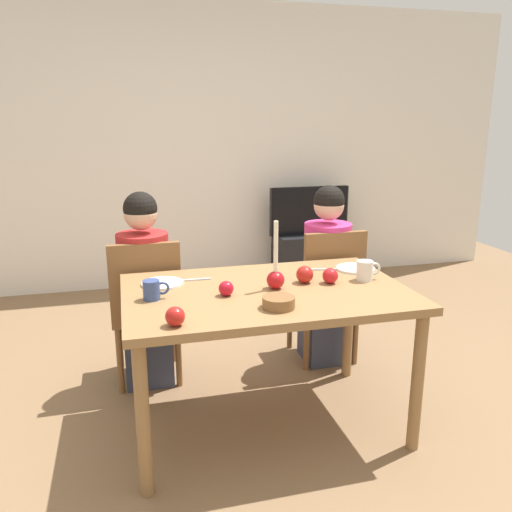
# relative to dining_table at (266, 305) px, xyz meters

# --- Properties ---
(ground_plane) EXTENTS (7.68, 7.68, 0.00)m
(ground_plane) POSITION_rel_dining_table_xyz_m (0.00, 0.00, -0.67)
(ground_plane) COLOR brown
(back_wall) EXTENTS (6.40, 0.10, 2.60)m
(back_wall) POSITION_rel_dining_table_xyz_m (0.00, 2.60, 0.63)
(back_wall) COLOR silver
(back_wall) RESTS_ON ground
(dining_table) EXTENTS (1.40, 0.90, 0.75)m
(dining_table) POSITION_rel_dining_table_xyz_m (0.00, 0.00, 0.00)
(dining_table) COLOR olive
(dining_table) RESTS_ON ground
(chair_left) EXTENTS (0.40, 0.40, 0.90)m
(chair_left) POSITION_rel_dining_table_xyz_m (-0.57, 0.61, -0.15)
(chair_left) COLOR brown
(chair_left) RESTS_ON ground
(chair_right) EXTENTS (0.40, 0.40, 0.90)m
(chair_right) POSITION_rel_dining_table_xyz_m (0.59, 0.61, -0.15)
(chair_right) COLOR brown
(chair_right) RESTS_ON ground
(person_left_child) EXTENTS (0.30, 0.30, 1.17)m
(person_left_child) POSITION_rel_dining_table_xyz_m (-0.57, 0.64, -0.10)
(person_left_child) COLOR #33384C
(person_left_child) RESTS_ON ground
(person_right_child) EXTENTS (0.30, 0.30, 1.17)m
(person_right_child) POSITION_rel_dining_table_xyz_m (0.59, 0.64, -0.10)
(person_right_child) COLOR #33384C
(person_right_child) RESTS_ON ground
(tv_stand) EXTENTS (0.64, 0.40, 0.48)m
(tv_stand) POSITION_rel_dining_table_xyz_m (1.08, 2.30, -0.43)
(tv_stand) COLOR black
(tv_stand) RESTS_ON ground
(tv) EXTENTS (0.79, 0.05, 0.46)m
(tv) POSITION_rel_dining_table_xyz_m (1.08, 2.30, 0.04)
(tv) COLOR black
(tv) RESTS_ON tv_stand
(candle_centerpiece) EXTENTS (0.09, 0.09, 0.34)m
(candle_centerpiece) POSITION_rel_dining_table_xyz_m (0.05, 0.00, 0.15)
(candle_centerpiece) COLOR red
(candle_centerpiece) RESTS_ON dining_table
(plate_left) EXTENTS (0.21, 0.21, 0.01)m
(plate_left) POSITION_rel_dining_table_xyz_m (-0.49, 0.21, 0.09)
(plate_left) COLOR white
(plate_left) RESTS_ON dining_table
(plate_right) EXTENTS (0.21, 0.21, 0.01)m
(plate_right) POSITION_rel_dining_table_xyz_m (0.58, 0.21, 0.09)
(plate_right) COLOR white
(plate_right) RESTS_ON dining_table
(mug_left) EXTENTS (0.12, 0.08, 0.09)m
(mug_left) POSITION_rel_dining_table_xyz_m (-0.55, -0.01, 0.13)
(mug_left) COLOR #33477F
(mug_left) RESTS_ON dining_table
(mug_right) EXTENTS (0.13, 0.09, 0.10)m
(mug_right) POSITION_rel_dining_table_xyz_m (0.54, 0.02, 0.14)
(mug_right) COLOR silver
(mug_right) RESTS_ON dining_table
(fork_left) EXTENTS (0.18, 0.02, 0.01)m
(fork_left) POSITION_rel_dining_table_xyz_m (-0.33, 0.24, 0.09)
(fork_left) COLOR silver
(fork_left) RESTS_ON dining_table
(fork_right) EXTENTS (0.18, 0.05, 0.01)m
(fork_right) POSITION_rel_dining_table_xyz_m (0.41, 0.25, 0.09)
(fork_right) COLOR silver
(fork_right) RESTS_ON dining_table
(bowl_walnuts) EXTENTS (0.15, 0.15, 0.05)m
(bowl_walnuts) POSITION_rel_dining_table_xyz_m (-0.02, -0.26, 0.11)
(bowl_walnuts) COLOR brown
(bowl_walnuts) RESTS_ON dining_table
(apple_near_candle) EXTENTS (0.09, 0.09, 0.09)m
(apple_near_candle) POSITION_rel_dining_table_xyz_m (0.22, 0.05, 0.13)
(apple_near_candle) COLOR #AB1E17
(apple_near_candle) RESTS_ON dining_table
(apple_by_left_plate) EXTENTS (0.07, 0.07, 0.07)m
(apple_by_left_plate) POSITION_rel_dining_table_xyz_m (-0.21, -0.04, 0.12)
(apple_by_left_plate) COLOR red
(apple_by_left_plate) RESTS_ON dining_table
(apple_by_right_mug) EXTENTS (0.08, 0.08, 0.08)m
(apple_by_right_mug) POSITION_rel_dining_table_xyz_m (-0.49, -0.35, 0.12)
(apple_by_right_mug) COLOR #AE1B16
(apple_by_right_mug) RESTS_ON dining_table
(apple_far_edge) EXTENTS (0.08, 0.08, 0.08)m
(apple_far_edge) POSITION_rel_dining_table_xyz_m (0.34, 0.01, 0.12)
(apple_far_edge) COLOR red
(apple_far_edge) RESTS_ON dining_table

